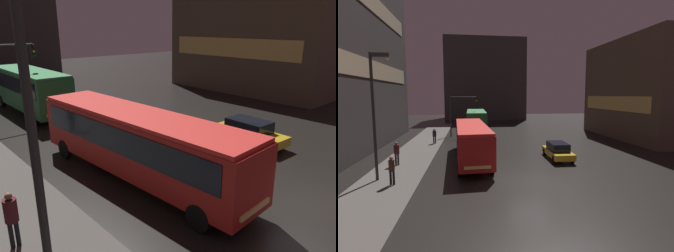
{
  "view_description": "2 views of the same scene",
  "coord_description": "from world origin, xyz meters",
  "views": [
    {
      "loc": [
        -11.73,
        -4.83,
        6.72
      ],
      "look_at": [
        0.02,
        8.25,
        1.26
      ],
      "focal_mm": 35.0,
      "sensor_mm": 36.0,
      "label": 1
    },
    {
      "loc": [
        -3.8,
        -16.36,
        5.63
      ],
      "look_at": [
        -0.49,
        7.29,
        2.8
      ],
      "focal_mm": 28.0,
      "sensor_mm": 36.0,
      "label": 2
    }
  ],
  "objects": [
    {
      "name": "building_right_block",
      "position": [
        19.6,
        15.28,
        6.29
      ],
      "size": [
        10.07,
        17.03,
        12.59
      ],
      "color": "brown",
      "rests_on": "ground"
    },
    {
      "name": "bus_near",
      "position": [
        -3.66,
        6.2,
        1.92
      ],
      "size": [
        3.15,
        12.01,
        3.1
      ],
      "rotation": [
        0.0,
        0.0,
        3.2
      ],
      "color": "#AD1E19",
      "rests_on": "ground"
    },
    {
      "name": "ground_plane",
      "position": [
        0.0,
        0.0,
        0.0
      ],
      "size": [
        120.0,
        120.0,
        0.0
      ],
      "primitive_type": "plane",
      "color": "black"
    },
    {
      "name": "pedestrian_far",
      "position": [
        -9.5,
        4.71,
        1.27
      ],
      "size": [
        0.46,
        0.46,
        1.85
      ],
      "rotation": [
        0.0,
        0.0,
        6.14
      ],
      "color": "black",
      "rests_on": "sidewalk_left"
    },
    {
      "name": "traffic_light_main",
      "position": [
        -5.0,
        19.63,
        3.91
      ],
      "size": [
        3.73,
        0.35,
        5.68
      ],
      "color": "#2D2D2D",
      "rests_on": "ground"
    },
    {
      "name": "bus_far",
      "position": [
        -2.87,
        21.1,
        2.09
      ],
      "size": [
        2.66,
        10.21,
        3.39
      ],
      "rotation": [
        0.0,
        0.0,
        3.14
      ],
      "color": "#236B38",
      "rests_on": "ground"
    },
    {
      "name": "car_taxi",
      "position": [
        3.89,
        5.52,
        0.75
      ],
      "size": [
        1.91,
        4.53,
        1.46
      ],
      "rotation": [
        0.0,
        0.0,
        3.11
      ],
      "color": "gold",
      "rests_on": "ground"
    },
    {
      "name": "street_lamp_sidewalk",
      "position": [
        -9.56,
        1.07,
        5.46
      ],
      "size": [
        1.25,
        0.36,
        8.09
      ],
      "color": "#2D2D2D",
      "rests_on": "sidewalk_left"
    }
  ]
}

